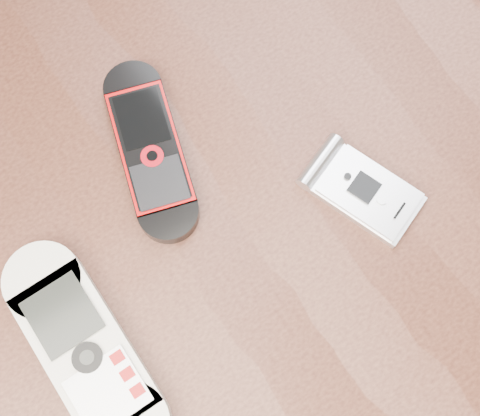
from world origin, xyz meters
name	(u,v)px	position (x,y,z in m)	size (l,w,h in m)	color
ground	(238,330)	(0.00, 0.00, 0.00)	(4.00, 4.00, 0.00)	#472B19
table	(236,248)	(0.00, 0.00, 0.64)	(1.20, 0.80, 0.75)	black
nokia_white	(85,351)	(-0.14, -0.02, 0.76)	(0.06, 0.18, 0.02)	beige
nokia_black_red	(150,149)	(-0.02, 0.08, 0.76)	(0.05, 0.15, 0.02)	black
motorola_razr	(366,192)	(0.09, -0.04, 0.76)	(0.05, 0.09, 0.01)	silver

